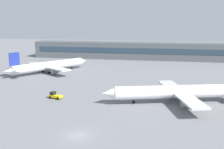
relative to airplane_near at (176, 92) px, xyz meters
name	(u,v)px	position (x,y,z in m)	size (l,w,h in m)	color
ground_plane	(118,84)	(-17.51, 17.09, -2.78)	(400.00, 400.00, 0.00)	slate
terminal_building	(137,51)	(-17.51, 76.77, 1.72)	(113.53, 12.13, 9.00)	#4C5156
airplane_near	(176,92)	(0.00, 0.00, 0.00)	(36.04, 25.65, 9.11)	white
airplane_mid	(50,66)	(-47.27, 30.84, 0.01)	(23.90, 32.27, 9.15)	silver
baggage_tug_yellow	(55,96)	(-30.83, -2.48, -1.98)	(3.87, 2.57, 1.75)	yellow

